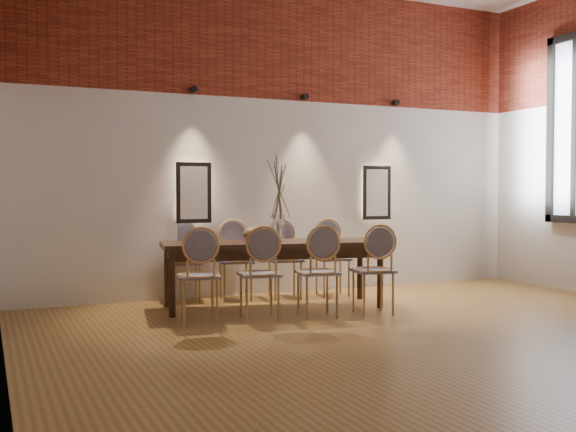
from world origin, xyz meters
name	(u,v)px	position (x,y,z in m)	size (l,w,h in m)	color
floor	(460,349)	(0.00, 0.00, -0.01)	(7.00, 7.00, 0.02)	olive
wall_back	(287,139)	(0.00, 3.55, 2.00)	(7.00, 0.10, 4.00)	silver
brick_band_back	(289,42)	(0.00, 3.48, 3.25)	(7.00, 0.02, 1.50)	maroon
niche_left	(193,193)	(-1.30, 3.45, 1.30)	(0.36, 0.06, 0.66)	#FFEAC6
niche_right	(376,193)	(1.30, 3.45, 1.30)	(0.36, 0.06, 0.66)	#FFEAC6
spot_fixture_left	(193,89)	(-1.30, 3.42, 2.55)	(0.08, 0.08, 0.10)	black
spot_fixture_mid	(305,97)	(0.20, 3.42, 2.55)	(0.08, 0.08, 0.10)	black
spot_fixture_right	(396,103)	(1.60, 3.42, 2.55)	(0.08, 0.08, 0.10)	black
window_glass	(576,128)	(3.46, 2.00, 2.15)	(0.02, 0.78, 2.38)	silver
window_frame	(575,128)	(3.44, 2.00, 2.15)	(0.08, 0.90, 2.50)	black
window_mullion	(575,128)	(3.44, 2.00, 2.15)	(0.06, 0.06, 2.40)	black
dining_table	(273,274)	(-0.65, 2.47, 0.38)	(2.49, 0.80, 0.75)	#361F11
chair_near_a	(198,276)	(-1.68, 1.96, 0.47)	(0.44, 0.44, 0.94)	tan
chair_near_b	(259,274)	(-1.07, 1.85, 0.47)	(0.44, 0.44, 0.94)	tan
chair_near_c	(317,272)	(-0.46, 1.75, 0.47)	(0.44, 0.44, 0.94)	tan
chair_near_d	(373,270)	(0.15, 1.64, 0.47)	(0.44, 0.44, 0.94)	tan
chair_far_a	(184,262)	(-1.46, 3.30, 0.47)	(0.44, 0.44, 0.94)	tan
chair_far_b	(236,261)	(-0.84, 3.19, 0.47)	(0.44, 0.44, 0.94)	tan
chair_far_c	(285,260)	(-0.23, 3.09, 0.47)	(0.44, 0.44, 0.94)	tan
chair_far_d	(333,258)	(0.38, 2.99, 0.47)	(0.44, 0.44, 0.94)	tan
vase	(279,228)	(-0.59, 2.46, 0.90)	(0.14, 0.14, 0.30)	silver
dried_branches	(278,188)	(-0.59, 2.46, 1.35)	(0.50, 0.50, 0.70)	#4C402D
bowl	(254,234)	(-0.89, 2.46, 0.84)	(0.24, 0.24, 0.18)	brown
book	(256,240)	(-0.81, 2.61, 0.77)	(0.26, 0.18, 0.03)	#872875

